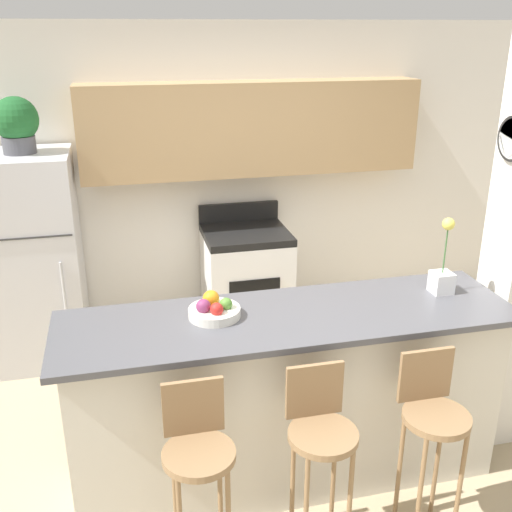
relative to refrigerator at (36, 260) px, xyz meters
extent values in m
plane|color=tan|center=(1.49, -1.80, -0.82)|extent=(14.00, 14.00, 0.00)
cube|color=white|center=(1.49, 0.41, 0.45)|extent=(5.60, 0.06, 2.55)
cube|color=tan|center=(1.76, 0.22, 0.90)|extent=(2.76, 0.32, 0.74)
cube|color=white|center=(1.67, 0.24, 0.73)|extent=(0.65, 0.28, 0.12)
cylinder|color=white|center=(2.77, -1.70, 1.10)|extent=(0.01, 0.22, 0.22)
cube|color=silver|center=(1.49, -1.80, -0.31)|extent=(2.36, 0.57, 1.02)
cube|color=#4C4C51|center=(1.49, -1.80, 0.22)|extent=(2.48, 0.69, 0.04)
cube|color=silver|center=(0.00, 0.00, -0.26)|extent=(0.67, 0.70, 1.12)
cube|color=silver|center=(0.00, 0.00, 0.56)|extent=(0.67, 0.70, 0.53)
cube|color=#333333|center=(0.00, -0.35, 0.30)|extent=(0.64, 0.01, 0.01)
cylinder|color=#B2B2B7|center=(0.21, -0.36, -0.21)|extent=(0.02, 0.02, 0.62)
cube|color=white|center=(1.67, 0.05, -0.40)|extent=(0.70, 0.63, 0.85)
cube|color=black|center=(1.67, 0.05, 0.06)|extent=(0.70, 0.63, 0.06)
cube|color=black|center=(1.67, 0.34, 0.17)|extent=(0.70, 0.04, 0.16)
cube|color=black|center=(1.67, -0.27, -0.35)|extent=(0.42, 0.01, 0.27)
cylinder|color=olive|center=(0.91, -2.38, -0.11)|extent=(0.33, 0.33, 0.03)
cube|color=olive|center=(0.91, -2.24, 0.05)|extent=(0.28, 0.02, 0.28)
cylinder|color=olive|center=(0.80, -2.27, -0.48)|extent=(0.02, 0.02, 0.69)
cylinder|color=olive|center=(1.02, -2.27, -0.48)|extent=(0.02, 0.02, 0.69)
cylinder|color=olive|center=(1.49, -2.38, -0.11)|extent=(0.33, 0.33, 0.03)
cube|color=olive|center=(1.49, -2.24, 0.05)|extent=(0.28, 0.02, 0.28)
cylinder|color=olive|center=(1.60, -2.49, -0.48)|extent=(0.02, 0.02, 0.69)
cylinder|color=olive|center=(1.38, -2.27, -0.48)|extent=(0.02, 0.02, 0.69)
cylinder|color=olive|center=(1.60, -2.27, -0.48)|extent=(0.02, 0.02, 0.69)
cylinder|color=olive|center=(2.08, -2.38, -0.11)|extent=(0.33, 0.33, 0.03)
cube|color=olive|center=(2.08, -2.24, 0.05)|extent=(0.28, 0.02, 0.28)
cylinder|color=olive|center=(1.97, -2.49, -0.48)|extent=(0.02, 0.02, 0.69)
cylinder|color=olive|center=(2.18, -2.49, -0.48)|extent=(0.02, 0.02, 0.69)
cylinder|color=olive|center=(1.97, -2.27, -0.48)|extent=(0.02, 0.02, 0.69)
cylinder|color=olive|center=(2.18, -2.27, -0.48)|extent=(0.02, 0.02, 0.69)
cylinder|color=#4C4C51|center=(0.00, 0.00, 0.88)|extent=(0.23, 0.23, 0.12)
sphere|color=#1E5B28|center=(0.00, 0.00, 1.06)|extent=(0.32, 0.32, 0.32)
cube|color=white|center=(2.43, -1.72, 0.29)|extent=(0.12, 0.12, 0.12)
cylinder|color=#386633|center=(2.43, -1.72, 0.49)|extent=(0.01, 0.01, 0.27)
sphere|color=#DBCC4C|center=(2.43, -1.72, 0.65)|extent=(0.07, 0.07, 0.07)
cylinder|color=silver|center=(1.10, -1.73, 0.26)|extent=(0.28, 0.28, 0.05)
sphere|color=#4C7F2D|center=(1.16, -1.74, 0.31)|extent=(0.07, 0.07, 0.07)
sphere|color=orange|center=(1.09, -1.67, 0.31)|extent=(0.09, 0.09, 0.09)
sphere|color=#7A2D56|center=(1.04, -1.74, 0.31)|extent=(0.08, 0.08, 0.08)
sphere|color=red|center=(1.10, -1.79, 0.31)|extent=(0.07, 0.07, 0.07)
camera|label=1|loc=(0.65, -4.55, 1.67)|focal=42.00mm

